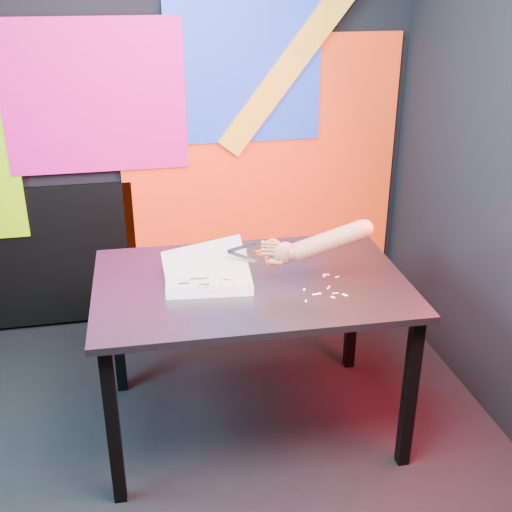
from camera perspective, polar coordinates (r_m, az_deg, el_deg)
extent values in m
cube|color=black|center=(2.84, -6.69, -19.77)|extent=(3.00, 3.00, 0.01)
cube|color=black|center=(3.60, -10.07, 14.01)|extent=(3.00, 0.01, 2.70)
cube|color=#F73210|center=(3.77, 0.48, 6.97)|extent=(1.60, 0.02, 1.60)
cube|color=blue|center=(3.60, -1.05, 15.96)|extent=(0.85, 0.02, 0.75)
cube|color=#CD0B75|center=(3.56, -14.17, 13.53)|extent=(0.95, 0.02, 0.80)
cube|color=orange|center=(3.64, 3.88, 17.58)|extent=(0.91, 0.02, 1.11)
cube|color=black|center=(3.89, -20.17, -0.33)|extent=(1.30, 0.02, 0.85)
cube|color=black|center=(2.60, -12.59, -14.62)|extent=(0.05, 0.05, 0.72)
cube|color=black|center=(3.23, -12.27, -6.20)|extent=(0.05, 0.05, 0.72)
cube|color=black|center=(2.78, 13.50, -11.80)|extent=(0.05, 0.05, 0.72)
cube|color=black|center=(3.38, 8.55, -4.45)|extent=(0.05, 0.05, 0.72)
cube|color=#303030|center=(2.74, -0.49, -2.44)|extent=(1.34, 0.91, 0.03)
cube|color=white|center=(2.70, -4.22, -2.07)|extent=(0.38, 0.29, 0.04)
cube|color=white|center=(2.69, -4.24, -1.65)|extent=(0.38, 0.29, 0.00)
cube|color=white|center=(2.69, -4.24, -1.56)|extent=(0.36, 0.28, 0.11)
cube|color=white|center=(2.69, -4.51, -0.98)|extent=(0.35, 0.24, 0.19)
cylinder|color=black|center=(2.59, -7.67, -2.92)|extent=(0.01, 0.01, 0.00)
cylinder|color=black|center=(2.59, -7.03, -2.89)|extent=(0.01, 0.01, 0.00)
cylinder|color=black|center=(2.59, -6.39, -2.86)|extent=(0.01, 0.01, 0.00)
cylinder|color=black|center=(2.59, -5.74, -2.84)|extent=(0.01, 0.01, 0.00)
cylinder|color=black|center=(2.59, -5.10, -2.81)|extent=(0.01, 0.01, 0.00)
cylinder|color=black|center=(2.59, -4.46, -2.78)|extent=(0.01, 0.01, 0.00)
cylinder|color=black|center=(2.59, -3.82, -2.75)|extent=(0.01, 0.01, 0.00)
cylinder|color=black|center=(2.59, -3.18, -2.73)|extent=(0.01, 0.01, 0.00)
cylinder|color=black|center=(2.59, -2.54, -2.70)|extent=(0.01, 0.01, 0.00)
cylinder|color=black|center=(2.59, -1.90, -2.67)|extent=(0.01, 0.01, 0.00)
cylinder|color=black|center=(2.59, -1.26, -2.64)|extent=(0.01, 0.01, 0.00)
cylinder|color=black|center=(2.60, -0.63, -2.61)|extent=(0.01, 0.01, 0.00)
cylinder|color=black|center=(2.80, -7.58, -0.72)|extent=(0.01, 0.01, 0.00)
cylinder|color=black|center=(2.80, -6.99, -0.70)|extent=(0.01, 0.01, 0.00)
cylinder|color=black|center=(2.80, -6.40, -0.67)|extent=(0.01, 0.01, 0.00)
cylinder|color=black|center=(2.80, -5.81, -0.65)|extent=(0.01, 0.01, 0.00)
cylinder|color=black|center=(2.80, -5.22, -0.62)|extent=(0.01, 0.01, 0.00)
cylinder|color=black|center=(2.80, -4.62, -0.60)|extent=(0.01, 0.01, 0.00)
cylinder|color=black|center=(2.80, -4.03, -0.57)|extent=(0.01, 0.01, 0.00)
cylinder|color=black|center=(2.80, -3.44, -0.55)|extent=(0.01, 0.01, 0.00)
cylinder|color=black|center=(2.80, -2.85, -0.52)|extent=(0.01, 0.01, 0.00)
cylinder|color=black|center=(2.80, -2.26, -0.49)|extent=(0.01, 0.01, 0.00)
cylinder|color=black|center=(2.81, -1.67, -0.47)|extent=(0.01, 0.01, 0.00)
cylinder|color=black|center=(2.81, -1.08, -0.44)|extent=(0.01, 0.01, 0.00)
cube|color=black|center=(2.74, -6.03, -1.28)|extent=(0.07, 0.02, 0.00)
cube|color=black|center=(2.72, -3.87, -1.35)|extent=(0.05, 0.02, 0.00)
cube|color=black|center=(2.66, -5.01, -2.01)|extent=(0.08, 0.02, 0.00)
cube|color=black|center=(2.65, -2.58, -2.08)|extent=(0.04, 0.01, 0.00)
cube|color=black|center=(2.63, -6.42, -2.42)|extent=(0.05, 0.02, 0.00)
cube|color=black|center=(2.76, -3.33, -0.91)|extent=(0.06, 0.02, 0.00)
cube|color=black|center=(2.61, -4.57, -2.53)|extent=(0.04, 0.01, 0.00)
cube|color=#9DA0B9|center=(2.65, -1.29, 0.78)|extent=(0.12, 0.04, 0.06)
cube|color=#9DA0B9|center=(2.67, -1.28, -0.02)|extent=(0.12, 0.04, 0.06)
cylinder|color=#9DA0B9|center=(2.66, -0.04, 0.34)|extent=(0.02, 0.01, 0.01)
cube|color=#F93A0C|center=(2.66, 0.42, 0.16)|extent=(0.05, 0.02, 0.02)
cube|color=#F93A0C|center=(2.65, 0.42, 0.49)|extent=(0.05, 0.02, 0.02)
torus|color=#F93A0C|center=(2.64, 1.50, 0.91)|extent=(0.07, 0.03, 0.06)
torus|color=#F93A0C|center=(2.66, 1.48, -0.31)|extent=(0.07, 0.03, 0.06)
ellipsoid|color=brown|center=(2.65, 2.55, 0.26)|extent=(0.09, 0.06, 0.10)
cylinder|color=brown|center=(2.65, 1.49, 0.22)|extent=(0.08, 0.04, 0.02)
cylinder|color=brown|center=(2.65, 1.49, 0.57)|extent=(0.07, 0.04, 0.02)
cylinder|color=brown|center=(2.64, 1.50, 0.88)|extent=(0.06, 0.03, 0.02)
cylinder|color=brown|center=(2.63, 1.50, 1.16)|extent=(0.06, 0.03, 0.02)
cylinder|color=brown|center=(2.65, 1.79, -0.52)|extent=(0.06, 0.05, 0.03)
cylinder|color=brown|center=(2.65, 3.57, 0.31)|extent=(0.07, 0.08, 0.07)
cylinder|color=brown|center=(2.63, 6.57, 1.36)|extent=(0.31, 0.16, 0.19)
sphere|color=brown|center=(2.62, 9.61, 2.41)|extent=(0.07, 0.07, 0.07)
cube|color=white|center=(2.69, 6.46, -2.80)|extent=(0.02, 0.03, 0.00)
cube|color=white|center=(2.79, 6.07, -1.79)|extent=(0.01, 0.01, 0.00)
cube|color=white|center=(2.64, 5.71, -3.31)|extent=(0.01, 0.01, 0.00)
cube|color=white|center=(2.65, 7.07, -3.30)|extent=(0.03, 0.00, 0.00)
cube|color=white|center=(2.63, 5.33, -3.39)|extent=(0.03, 0.01, 0.00)
cube|color=white|center=(2.61, 6.85, -3.66)|extent=(0.02, 0.02, 0.00)
cube|color=white|center=(2.78, 7.22, -1.85)|extent=(0.02, 0.01, 0.00)
cube|color=white|center=(2.57, 4.45, -4.01)|extent=(0.01, 0.02, 0.00)
cube|color=white|center=(2.66, 4.31, -2.98)|extent=(0.01, 0.02, 0.00)
cube|color=white|center=(2.64, 7.90, -3.44)|extent=(0.02, 0.02, 0.00)
cube|color=white|center=(2.80, 6.24, -1.64)|extent=(0.03, 0.02, 0.00)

